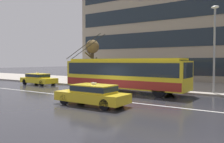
{
  "coord_description": "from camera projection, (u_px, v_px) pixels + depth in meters",
  "views": [
    {
      "loc": [
        10.54,
        -14.3,
        2.66
      ],
      "look_at": [
        -0.82,
        2.98,
        1.76
      ],
      "focal_mm": 37.18,
      "sensor_mm": 36.0,
      "label": 1
    }
  ],
  "objects": [
    {
      "name": "ground_plane",
      "position": [
        100.0,
        96.0,
        17.84
      ],
      "size": [
        160.0,
        160.0,
        0.0
      ],
      "primitive_type": "plane",
      "color": "#26262B"
    },
    {
      "name": "sidewalk_slab",
      "position": [
        151.0,
        85.0,
        25.92
      ],
      "size": [
        80.0,
        10.0,
        0.14
      ],
      "primitive_type": "cube",
      "color": "gray",
      "rests_on": "ground_plane"
    },
    {
      "name": "lane_centre_line",
      "position": [
        90.0,
        98.0,
        16.83
      ],
      "size": [
        72.0,
        0.14,
        0.01
      ],
      "primitive_type": "cube",
      "color": "silver",
      "rests_on": "ground_plane"
    },
    {
      "name": "trolleybus",
      "position": [
        123.0,
        74.0,
        20.18
      ],
      "size": [
        12.4,
        2.93,
        5.23
      ],
      "color": "yellow",
      "rests_on": "ground_plane"
    },
    {
      "name": "taxi_oncoming_near",
      "position": [
        92.0,
        94.0,
        14.03
      ],
      "size": [
        4.68,
        1.79,
        1.39
      ],
      "color": "gold",
      "rests_on": "ground_plane"
    },
    {
      "name": "taxi_queued_behind_bus",
      "position": [
        38.0,
        78.0,
        26.53
      ],
      "size": [
        4.63,
        1.93,
        1.39
      ],
      "color": "yellow",
      "rests_on": "ground_plane"
    },
    {
      "name": "bus_shelter",
      "position": [
        122.0,
        68.0,
        24.52
      ],
      "size": [
        4.05,
        1.57,
        2.41
      ],
      "color": "gray",
      "rests_on": "sidewalk_slab"
    },
    {
      "name": "pedestrian_at_shelter",
      "position": [
        179.0,
        77.0,
        22.03
      ],
      "size": [
        0.38,
        0.38,
        1.68
      ],
      "color": "#524149",
      "rests_on": "sidewalk_slab"
    },
    {
      "name": "pedestrian_approaching_curb",
      "position": [
        135.0,
        70.0,
        23.56
      ],
      "size": [
        1.32,
        1.32,
        2.04
      ],
      "color": "navy",
      "rests_on": "sidewalk_slab"
    },
    {
      "name": "pedestrian_walking_past",
      "position": [
        100.0,
        76.0,
        24.24
      ],
      "size": [
        0.45,
        0.45,
        1.68
      ],
      "color": "black",
      "rests_on": "sidewalk_slab"
    },
    {
      "name": "pedestrian_waiting_by_pole",
      "position": [
        115.0,
        70.0,
        23.99
      ],
      "size": [
        1.41,
        1.41,
        2.03
      ],
      "color": "brown",
      "rests_on": "sidewalk_slab"
    },
    {
      "name": "street_lamp",
      "position": [
        214.0,
        42.0,
        18.41
      ],
      "size": [
        0.6,
        0.32,
        6.92
      ],
      "color": "#909398",
      "rests_on": "sidewalk_slab"
    },
    {
      "name": "street_tree_bare",
      "position": [
        92.0,
        49.0,
        26.55
      ],
      "size": [
        1.55,
        2.16,
        4.99
      ],
      "color": "#4D3F26",
      "rests_on": "sidewalk_slab"
    },
    {
      "name": "office_tower_corner_left",
      "position": [
        164.0,
        7.0,
        36.35
      ],
      "size": [
        24.41,
        11.17,
        22.3
      ],
      "color": "#A09480",
      "rests_on": "ground_plane"
    }
  ]
}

